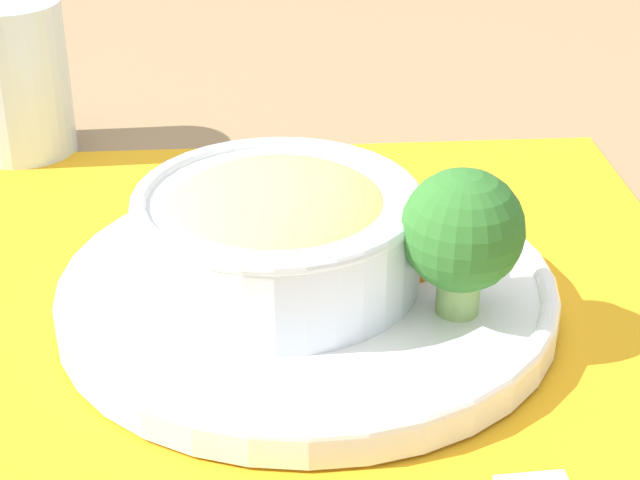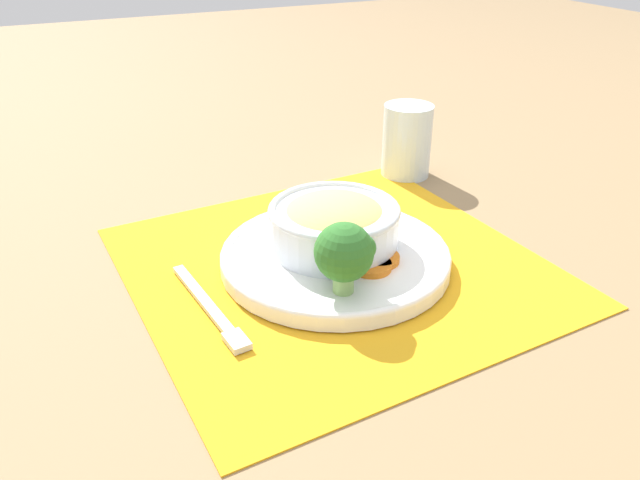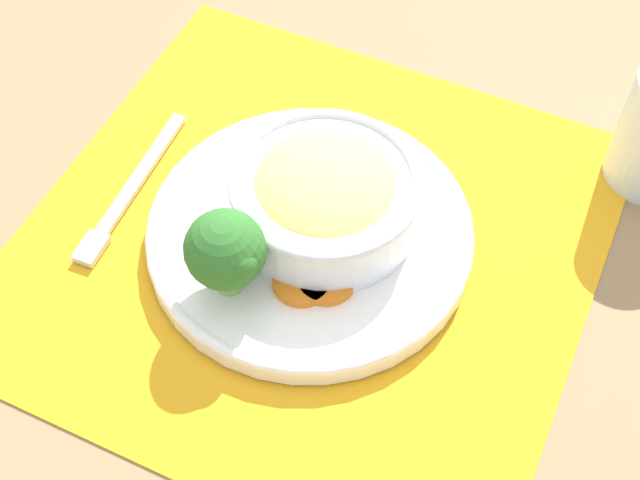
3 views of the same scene
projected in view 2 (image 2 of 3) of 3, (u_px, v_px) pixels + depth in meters
name	position (u px, v px, depth m)	size (l,w,h in m)	color
ground_plane	(335.00, 266.00, 0.77)	(4.00, 4.00, 0.00)	#8C704C
placemat	(335.00, 265.00, 0.77)	(0.50, 0.50, 0.00)	orange
plate	(335.00, 256.00, 0.76)	(0.28, 0.28, 0.02)	white
bowl	(334.00, 223.00, 0.76)	(0.16, 0.16, 0.06)	silver
broccoli_floret	(344.00, 253.00, 0.66)	(0.06, 0.06, 0.08)	#84AD5B
carrot_slice_near	(371.00, 266.00, 0.72)	(0.05, 0.05, 0.01)	orange
carrot_slice_middle	(379.00, 258.00, 0.74)	(0.05, 0.05, 0.01)	orange
water_glass	(407.00, 145.00, 1.00)	(0.08, 0.08, 0.12)	silver
fork	(214.00, 313.00, 0.67)	(0.04, 0.18, 0.01)	silver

